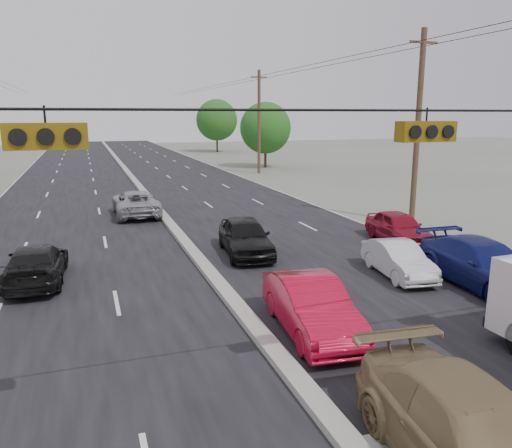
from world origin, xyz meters
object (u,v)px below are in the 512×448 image
object	(u,v)px
tree_right_mid	(265,128)
oncoming_far	(136,203)
tree_right_far	(217,120)
utility_pole_right_c	(259,121)
tan_sedan	(477,442)
queue_car_e	(399,228)
utility_pole_right_b	(418,127)
queue_car_d	(483,265)
oncoming_near	(36,264)
queue_car_a	(245,237)
red_sedan	(311,307)
queue_car_b	(398,260)

from	to	relation	value
tree_right_mid	oncoming_far	bearing A→B (deg)	-125.38
tree_right_far	utility_pole_right_c	bearing A→B (deg)	-96.65
tree_right_mid	tan_sedan	distance (m)	48.97
oncoming_far	queue_car_e	bearing A→B (deg)	135.59
utility_pole_right_b	oncoming_far	bearing A→B (deg)	153.59
utility_pole_right_b	queue_car_e	bearing A→B (deg)	-133.11
tan_sedan	utility_pole_right_c	bearing A→B (deg)	80.29
tree_right_far	queue_car_d	bearing A→B (deg)	-96.66
queue_car_e	oncoming_far	size ratio (longest dim) A/B	0.80
tree_right_mid	queue_car_e	bearing A→B (deg)	-99.73
queue_car_e	oncoming_near	size ratio (longest dim) A/B	0.91
tree_right_mid	oncoming_near	xyz separation A→B (m)	(-20.87, -34.07, -3.67)
queue_car_a	tree_right_mid	bearing A→B (deg)	74.83
tree_right_far	oncoming_far	world-z (taller)	tree_right_far
tree_right_mid	oncoming_far	xyz separation A→B (m)	(-16.40, -23.10, -3.61)
red_sedan	oncoming_far	world-z (taller)	red_sedan
queue_car_a	queue_car_d	world-z (taller)	queue_car_d
queue_car_d	utility_pole_right_c	bearing A→B (deg)	86.35
queue_car_d	queue_car_e	size ratio (longest dim) A/B	1.28
queue_car_e	tree_right_mid	bearing A→B (deg)	86.50
utility_pole_right_c	tree_right_far	world-z (taller)	utility_pole_right_c
oncoming_far	tan_sedan	bearing A→B (deg)	96.49
utility_pole_right_b	tree_right_mid	size ratio (longest dim) A/B	1.40
utility_pole_right_c	oncoming_far	bearing A→B (deg)	-127.53
tan_sedan	queue_car_a	xyz separation A→B (m)	(0.68, 13.86, -0.00)
utility_pole_right_b	utility_pole_right_c	xyz separation A→B (m)	(0.00, 25.00, 0.00)
oncoming_near	tan_sedan	bearing A→B (deg)	121.86
utility_pole_right_c	queue_car_e	world-z (taller)	utility_pole_right_c
tan_sedan	utility_pole_right_b	bearing A→B (deg)	61.83
queue_car_a	queue_car_e	distance (m)	7.20
utility_pole_right_b	oncoming_near	size ratio (longest dim) A/B	2.18
utility_pole_right_b	queue_car_b	size ratio (longest dim) A/B	2.66
tree_right_mid	queue_car_d	world-z (taller)	tree_right_mid
oncoming_near	oncoming_far	size ratio (longest dim) A/B	0.87
utility_pole_right_c	tree_right_far	bearing A→B (deg)	83.35
tree_right_mid	utility_pole_right_c	bearing A→B (deg)	-116.57
queue_car_e	queue_car_d	bearing A→B (deg)	-91.29
tan_sedan	oncoming_near	bearing A→B (deg)	124.66
utility_pole_right_c	queue_car_e	distance (m)	28.98
tree_right_far	oncoming_near	distance (m)	63.14
red_sedan	oncoming_far	xyz separation A→B (m)	(-2.80, 17.82, -0.00)
tree_right_mid	queue_car_b	size ratio (longest dim) A/B	1.90
tan_sedan	queue_car_b	bearing A→B (deg)	66.87
tree_right_far	oncoming_far	xyz separation A→B (m)	(-17.40, -48.10, -4.23)
tan_sedan	red_sedan	xyz separation A→B (m)	(0.00, 5.99, -0.04)
utility_pole_right_b	queue_car_a	bearing A→B (deg)	-163.72
utility_pole_right_b	tan_sedan	distance (m)	20.68
tree_right_mid	tree_right_far	world-z (taller)	tree_right_far
tan_sedan	queue_car_d	bearing A→B (deg)	51.61
queue_car_b	tree_right_far	bearing A→B (deg)	88.82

